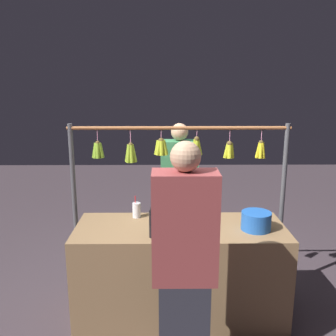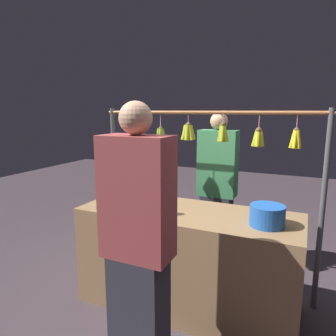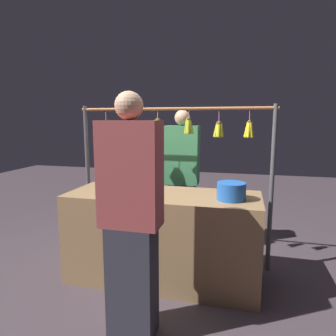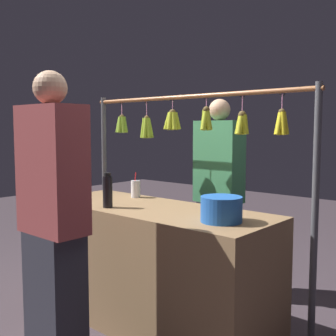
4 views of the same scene
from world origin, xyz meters
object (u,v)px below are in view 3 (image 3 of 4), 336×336
object	(u,v)px
customer_person	(131,221)
vendor_person	(182,181)
water_bottle	(132,185)
blue_bucket	(231,191)
drink_cup	(132,180)

from	to	relation	value
customer_person	vendor_person	bearing A→B (deg)	-91.06
water_bottle	customer_person	distance (m)	0.62
water_bottle	vendor_person	distance (m)	1.03
blue_bucket	customer_person	size ratio (longest dim) A/B	0.14
water_bottle	customer_person	world-z (taller)	customer_person
vendor_person	customer_person	bearing A→B (deg)	88.94
drink_cup	water_bottle	bearing A→B (deg)	110.84
water_bottle	drink_cup	xyz separation A→B (m)	(0.16, -0.43, -0.05)
water_bottle	customer_person	bearing A→B (deg)	110.31
vendor_person	customer_person	distance (m)	1.57
water_bottle	customer_person	size ratio (longest dim) A/B	0.14
vendor_person	customer_person	world-z (taller)	customer_person
drink_cup	vendor_person	distance (m)	0.70
water_bottle	blue_bucket	bearing A→B (deg)	-170.34
water_bottle	customer_person	xyz separation A→B (m)	(-0.21, 0.57, -0.12)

